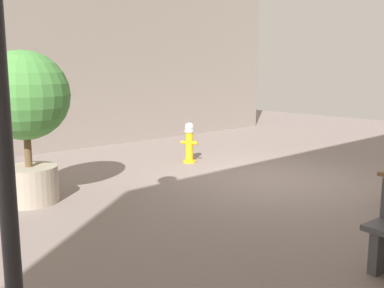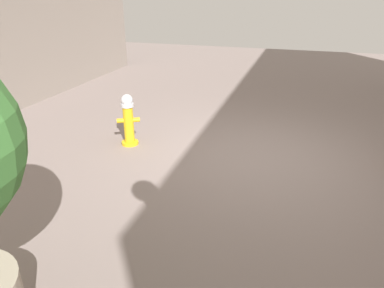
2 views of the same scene
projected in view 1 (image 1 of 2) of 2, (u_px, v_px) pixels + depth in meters
The scene contains 3 objects.
ground_plane at pixel (271, 180), 8.26m from camera, with size 23.40×23.40×0.00m, color gray.
fire_hydrant at pixel (189, 142), 9.79m from camera, with size 0.39×0.37×0.92m.
planter_tree at pixel (25, 109), 6.61m from camera, with size 1.38×1.38×2.39m.
Camera 1 is at (-4.93, 6.52, 2.07)m, focal length 40.15 mm.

